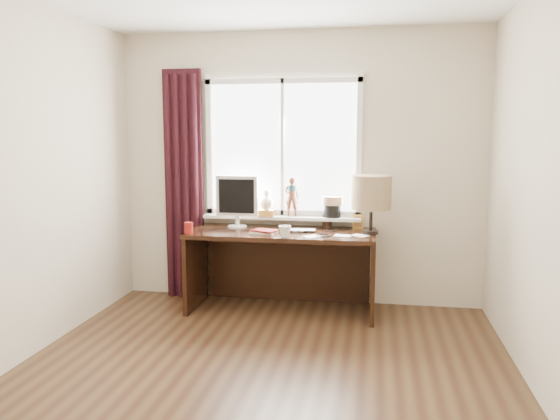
% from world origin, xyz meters
% --- Properties ---
extents(floor, '(3.50, 4.00, 0.00)m').
position_xyz_m(floor, '(0.00, 0.00, 0.00)').
color(floor, '#4C341C').
rests_on(floor, ground).
extents(wall_back, '(3.50, 0.00, 2.60)m').
position_xyz_m(wall_back, '(0.00, 2.00, 1.30)').
color(wall_back, beige).
rests_on(wall_back, ground).
extents(wall_front, '(3.50, 0.00, 2.60)m').
position_xyz_m(wall_front, '(0.00, -2.00, 1.30)').
color(wall_front, beige).
rests_on(wall_front, ground).
extents(laptop, '(0.30, 0.20, 0.02)m').
position_xyz_m(laptop, '(0.06, 1.64, 0.76)').
color(laptop, silver).
rests_on(laptop, desk).
extents(mug, '(0.15, 0.15, 0.11)m').
position_xyz_m(mug, '(-0.02, 1.34, 0.80)').
color(mug, white).
rests_on(mug, desk).
extents(red_cup, '(0.08, 0.08, 0.10)m').
position_xyz_m(red_cup, '(-0.90, 1.37, 0.80)').
color(red_cup, maroon).
rests_on(red_cup, desk).
extents(window, '(1.52, 0.20, 1.40)m').
position_xyz_m(window, '(-0.14, 1.95, 1.30)').
color(window, white).
rests_on(window, ground).
extents(curtain, '(0.38, 0.09, 2.25)m').
position_xyz_m(curtain, '(-1.13, 1.91, 1.12)').
color(curtain, black).
rests_on(curtain, floor).
extents(desk, '(1.70, 0.70, 0.75)m').
position_xyz_m(desk, '(-0.10, 1.73, 0.51)').
color(desk, '#32180D').
rests_on(desk, floor).
extents(monitor, '(0.40, 0.18, 0.49)m').
position_xyz_m(monitor, '(-0.55, 1.77, 1.03)').
color(monitor, beige).
rests_on(monitor, desk).
extents(notebook_stack, '(0.26, 0.22, 0.03)m').
position_xyz_m(notebook_stack, '(-0.24, 1.50, 0.77)').
color(notebook_stack, beige).
rests_on(notebook_stack, desk).
extents(brush_holder, '(0.09, 0.09, 0.25)m').
position_xyz_m(brush_holder, '(0.29, 1.91, 0.81)').
color(brush_holder, black).
rests_on(brush_holder, desk).
extents(icon_frame, '(0.10, 0.04, 0.13)m').
position_xyz_m(icon_frame, '(0.58, 1.90, 0.81)').
color(icon_frame, gold).
rests_on(icon_frame, desk).
extents(table_lamp, '(0.35, 0.35, 0.52)m').
position_xyz_m(table_lamp, '(0.70, 1.65, 1.11)').
color(table_lamp, black).
rests_on(table_lamp, desk).
extents(loose_papers, '(0.59, 0.28, 0.00)m').
position_xyz_m(loose_papers, '(0.42, 1.49, 0.75)').
color(loose_papers, white).
rests_on(loose_papers, desk).
extents(desk_cables, '(0.39, 0.42, 0.01)m').
position_xyz_m(desk_cables, '(0.26, 1.60, 0.75)').
color(desk_cables, black).
rests_on(desk_cables, desk).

